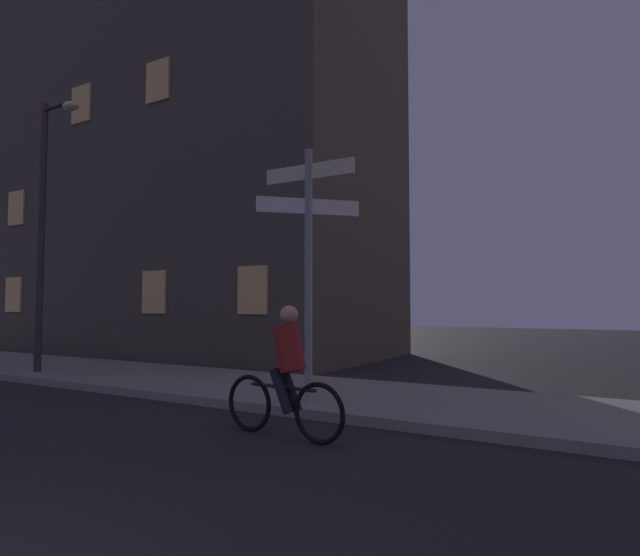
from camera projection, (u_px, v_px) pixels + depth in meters
The scene contains 5 objects.
sidewalk_kerb at pixel (390, 401), 8.47m from camera, with size 40.00×3.19×0.14m, color gray.
signpost at pixel (309, 249), 8.11m from camera, with size 1.59×1.18×3.91m.
street_lamp at pixel (46, 213), 11.81m from camera, with size 1.27×0.28×6.12m.
cyclist at pixel (286, 376), 6.38m from camera, with size 1.82×0.36×1.61m.
building_left_block at pixel (194, 56), 18.80m from camera, with size 13.82×6.44×21.18m.
Camera 1 is at (3.31, -0.51, 1.60)m, focal length 29.43 mm.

